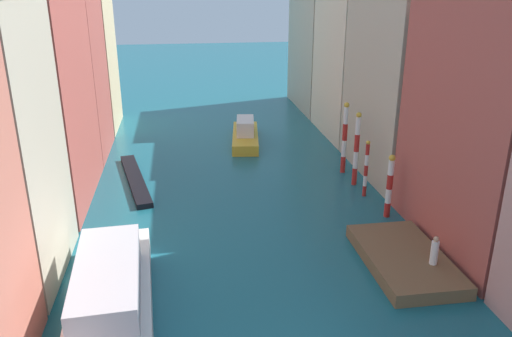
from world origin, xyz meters
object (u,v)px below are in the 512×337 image
mooring_pole_2 (356,148)px  gondola_black (135,179)px  mooring_pole_1 (366,168)px  motorboat_0 (245,134)px  person_on_dock (435,251)px  waterfront_dock (404,259)px  mooring_pole_0 (389,185)px  vaporetto_white (110,299)px  mooring_pole_3 (345,137)px

mooring_pole_2 → gondola_black: (-14.87, 2.74, -2.42)m
mooring_pole_1 → motorboat_0: mooring_pole_1 is taller
person_on_dock → mooring_pole_2: mooring_pole_2 is taller
waterfront_dock → mooring_pole_0: size_ratio=1.74×
mooring_pole_0 → vaporetto_white: 16.90m
mooring_pole_0 → gondola_black: 17.15m
mooring_pole_2 → vaporetto_white: 19.60m
waterfront_dock → motorboat_0: bearing=103.8°
mooring_pole_1 → motorboat_0: 13.97m
person_on_dock → vaporetto_white: bearing=-175.0°
waterfront_dock → mooring_pole_1: bearing=83.2°
mooring_pole_3 → vaporetto_white: mooring_pole_3 is taller
mooring_pole_2 → waterfront_dock: bearing=-95.5°
person_on_dock → vaporetto_white: (-14.61, -1.27, -0.25)m
mooring_pole_1 → gondola_black: size_ratio=0.39×
waterfront_dock → person_on_dock: (0.90, -1.11, 0.99)m
mooring_pole_1 → mooring_pole_3: mooring_pole_3 is taller
mooring_pole_0 → mooring_pole_3: (-0.33, 7.51, 0.66)m
mooring_pole_2 → mooring_pole_3: mooring_pole_3 is taller
waterfront_dock → mooring_pole_0: (1.28, 5.35, 1.66)m
mooring_pole_0 → mooring_pole_1: (-0.27, 3.12, -0.07)m
waterfront_dock → mooring_pole_3: (0.96, 12.86, 2.33)m
mooring_pole_1 → vaporetto_white: bearing=-143.6°
person_on_dock → mooring_pole_0: bearing=86.6°
mooring_pole_0 → vaporetto_white: bearing=-152.7°
person_on_dock → mooring_pole_0: (0.39, 6.46, 0.68)m
mooring_pole_0 → mooring_pole_3: size_ratio=0.75×
mooring_pole_3 → vaporetto_white: bearing=-133.9°
mooring_pole_3 → gondola_black: (-14.82, 0.34, -2.47)m
person_on_dock → mooring_pole_3: 14.04m
mooring_pole_1 → gondola_black: bearing=162.3°
mooring_pole_3 → motorboat_0: mooring_pole_3 is taller
person_on_dock → gondola_black: 20.59m
waterfront_dock → gondola_black: waterfront_dock is taller
gondola_black → person_on_dock: bearing=-44.1°
mooring_pole_1 → mooring_pole_2: (0.00, 2.00, 0.68)m
mooring_pole_3 → person_on_dock: bearing=-90.2°
person_on_dock → mooring_pole_0: 6.51m
waterfront_dock → gondola_black: size_ratio=0.70×
gondola_black → mooring_pole_1: bearing=-17.7°
person_on_dock → mooring_pole_2: size_ratio=0.28×
mooring_pole_2 → mooring_pole_3: bearing=91.3°
mooring_pole_2 → mooring_pole_3: size_ratio=0.98×
mooring_pole_2 → mooring_pole_1: bearing=-90.0°
mooring_pole_3 → gondola_black: size_ratio=0.54×
mooring_pole_0 → mooring_pole_3: 7.55m
gondola_black → mooring_pole_3: bearing=-1.3°
mooring_pole_1 → mooring_pole_2: 2.11m
mooring_pole_3 → motorboat_0: size_ratio=0.68×
waterfront_dock → person_on_dock: size_ratio=4.68×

